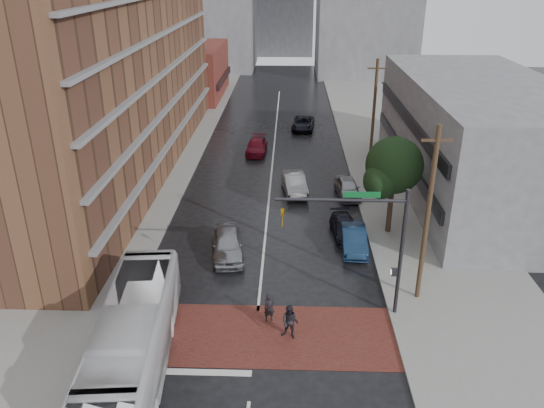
# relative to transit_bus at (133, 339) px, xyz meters

# --- Properties ---
(ground) EXTENTS (160.00, 160.00, 0.00)m
(ground) POSITION_rel_transit_bus_xyz_m (5.31, 2.16, -1.68)
(ground) COLOR black
(ground) RESTS_ON ground
(crosswalk) EXTENTS (14.00, 5.00, 0.02)m
(crosswalk) POSITION_rel_transit_bus_xyz_m (5.31, 2.66, -1.67)
(crosswalk) COLOR brown
(crosswalk) RESTS_ON ground
(sidewalk_west) EXTENTS (9.00, 90.00, 0.15)m
(sidewalk_west) POSITION_rel_transit_bus_xyz_m (-6.19, 27.16, -1.61)
(sidewalk_west) COLOR gray
(sidewalk_west) RESTS_ON ground
(sidewalk_east) EXTENTS (9.00, 90.00, 0.15)m
(sidewalk_east) POSITION_rel_transit_bus_xyz_m (16.81, 27.16, -1.61)
(sidewalk_east) COLOR gray
(sidewalk_east) RESTS_ON ground
(apartment_block) EXTENTS (10.00, 44.00, 28.00)m
(apartment_block) POSITION_rel_transit_bus_xyz_m (-8.69, 26.16, 12.32)
(apartment_block) COLOR brown
(apartment_block) RESTS_ON ground
(storefront_west) EXTENTS (8.00, 16.00, 7.00)m
(storefront_west) POSITION_rel_transit_bus_xyz_m (-6.69, 56.16, 1.82)
(storefront_west) COLOR brown
(storefront_west) RESTS_ON ground
(building_east) EXTENTS (11.00, 26.00, 9.00)m
(building_east) POSITION_rel_transit_bus_xyz_m (21.81, 22.16, 2.82)
(building_east) COLOR gray
(building_east) RESTS_ON ground
(street_tree) EXTENTS (4.20, 4.10, 6.90)m
(street_tree) POSITION_rel_transit_bus_xyz_m (13.83, 14.20, 3.05)
(street_tree) COLOR #332319
(street_tree) RESTS_ON ground
(signal_mast) EXTENTS (6.50, 0.30, 7.20)m
(signal_mast) POSITION_rel_transit_bus_xyz_m (11.16, 4.66, 3.05)
(signal_mast) COLOR #2D2D33
(signal_mast) RESTS_ON ground
(utility_pole_near) EXTENTS (1.60, 0.26, 10.00)m
(utility_pole_near) POSITION_rel_transit_bus_xyz_m (14.11, 6.16, 3.46)
(utility_pole_near) COLOR #473321
(utility_pole_near) RESTS_ON ground
(utility_pole_far) EXTENTS (1.60, 0.26, 10.00)m
(utility_pole_far) POSITION_rel_transit_bus_xyz_m (14.11, 26.16, 3.46)
(utility_pole_far) COLOR #473321
(utility_pole_far) RESTS_ON ground
(transit_bus) EXTENTS (3.86, 12.27, 3.36)m
(transit_bus) POSITION_rel_transit_bus_xyz_m (0.00, 0.00, 0.00)
(transit_bus) COLOR silver
(transit_bus) RESTS_ON ground
(pedestrian_a) EXTENTS (0.67, 0.54, 1.61)m
(pedestrian_a) POSITION_rel_transit_bus_xyz_m (5.96, 3.85, -0.88)
(pedestrian_a) COLOR black
(pedestrian_a) RESTS_ON ground
(pedestrian_b) EXTENTS (1.08, 0.96, 1.85)m
(pedestrian_b) POSITION_rel_transit_bus_xyz_m (7.03, 2.52, -0.76)
(pedestrian_b) COLOR black
(pedestrian_b) RESTS_ON ground
(car_travel_a) EXTENTS (2.67, 5.12, 1.66)m
(car_travel_a) POSITION_rel_transit_bus_xyz_m (3.03, 10.59, -0.85)
(car_travel_a) COLOR #929499
(car_travel_a) RESTS_ON ground
(car_travel_b) EXTENTS (2.33, 4.99, 1.58)m
(car_travel_b) POSITION_rel_transit_bus_xyz_m (7.34, 21.19, -0.89)
(car_travel_b) COLOR #9EA1A5
(car_travel_b) RESTS_ON ground
(car_travel_c) EXTENTS (2.10, 4.73, 1.35)m
(car_travel_c) POSITION_rel_transit_bus_xyz_m (3.65, 31.16, -1.01)
(car_travel_c) COLOR maroon
(car_travel_c) RESTS_ON ground
(suv_travel) EXTENTS (2.81, 5.25, 1.40)m
(suv_travel) POSITION_rel_transit_bus_xyz_m (8.41, 39.73, -0.98)
(suv_travel) COLOR black
(suv_travel) RESTS_ON ground
(car_parked_near) EXTENTS (1.63, 4.47, 1.46)m
(car_parked_near) POSITION_rel_transit_bus_xyz_m (11.16, 11.77, -0.95)
(car_parked_near) COLOR #142946
(car_parked_near) RESTS_ON ground
(car_parked_mid) EXTENTS (2.08, 4.32, 1.21)m
(car_parked_mid) POSITION_rel_transit_bus_xyz_m (10.77, 13.65, -1.07)
(car_parked_mid) COLOR black
(car_parked_mid) RESTS_ON ground
(car_parked_far) EXTENTS (2.15, 4.41, 1.45)m
(car_parked_far) POSITION_rel_transit_bus_xyz_m (11.61, 20.59, -0.96)
(car_parked_far) COLOR #93969A
(car_parked_far) RESTS_ON ground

